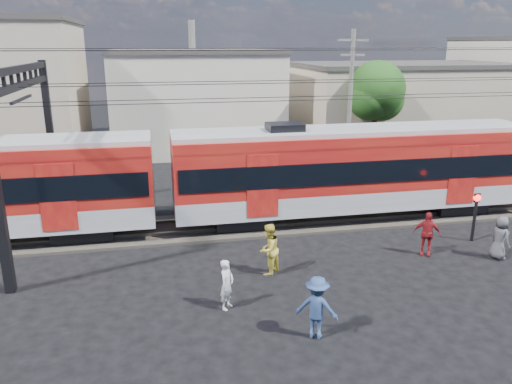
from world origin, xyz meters
TOP-DOWN VIEW (x-y plane):
  - ground at (0.00, 0.00)m, footprint 120.00×120.00m
  - track_bed at (0.00, 8.00)m, footprint 70.00×3.40m
  - rail_near at (0.00, 7.25)m, footprint 70.00×0.12m
  - rail_far at (0.00, 8.75)m, footprint 70.00×0.12m
  - commuter_train at (3.68, 8.00)m, footprint 50.30×3.08m
  - catenary at (-8.65, 8.00)m, footprint 70.00×9.30m
  - building_midwest at (-2.00, 27.00)m, footprint 12.24×12.24m
  - building_mideast at (14.00, 24.00)m, footprint 16.32×10.20m
  - utility_pole_mid at (6.00, 15.00)m, footprint 1.80×0.24m
  - tree_near at (9.19, 18.09)m, footprint 3.82×3.64m
  - pedestrian_a at (-3.29, 1.07)m, footprint 0.64×0.68m
  - pedestrian_b at (-1.54, 3.11)m, footprint 1.12×1.11m
  - pedestrian_c at (-1.14, -0.97)m, footprint 1.33×1.16m
  - pedestrian_d at (4.66, 3.50)m, footprint 1.08×0.85m
  - pedestrian_e at (7.15, 2.65)m, footprint 0.66×0.89m
  - crossing_signal at (7.26, 4.39)m, footprint 0.29×0.29m

SIDE VIEW (x-z plane):
  - ground at x=0.00m, z-range 0.00..0.00m
  - track_bed at x=0.00m, z-range 0.00..0.12m
  - rail_near at x=0.00m, z-range 0.12..0.24m
  - rail_far at x=0.00m, z-range 0.12..0.24m
  - pedestrian_a at x=-3.29m, z-range 0.00..1.57m
  - pedestrian_e at x=7.15m, z-range 0.00..1.65m
  - pedestrian_d at x=4.66m, z-range 0.00..1.71m
  - pedestrian_c at x=-1.14m, z-range 0.00..1.79m
  - pedestrian_b at x=-1.54m, z-range 0.00..1.82m
  - crossing_signal at x=7.26m, z-range 0.39..2.40m
  - commuter_train at x=3.68m, z-range 0.31..4.49m
  - building_mideast at x=14.00m, z-range 0.01..6.31m
  - building_midwest at x=-2.00m, z-range 0.01..7.31m
  - utility_pole_mid at x=6.00m, z-range 0.28..8.78m
  - tree_near at x=9.19m, z-range 1.30..8.02m
  - catenary at x=-8.65m, z-range 1.38..8.89m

